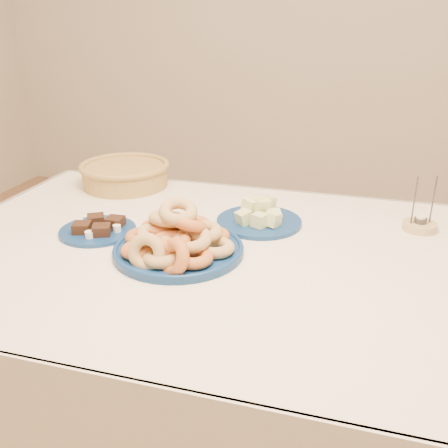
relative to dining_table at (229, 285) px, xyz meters
The scene contains 6 objects.
dining_table is the anchor object (origin of this frame).
donut_platter 0.20m from the dining_table, 154.67° to the right, with size 0.41×0.41×0.16m.
melon_plate 0.25m from the dining_table, 79.29° to the left, with size 0.31×0.31×0.09m.
brownie_plate 0.42m from the dining_table, behind, with size 0.26×0.26×0.04m.
wicker_basket 0.70m from the dining_table, 140.46° to the left, with size 0.35×0.35×0.09m.
candle_holder 0.60m from the dining_table, 30.50° to the left, with size 0.13×0.13×0.17m.
Camera 1 is at (0.33, -1.18, 1.34)m, focal length 40.00 mm.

